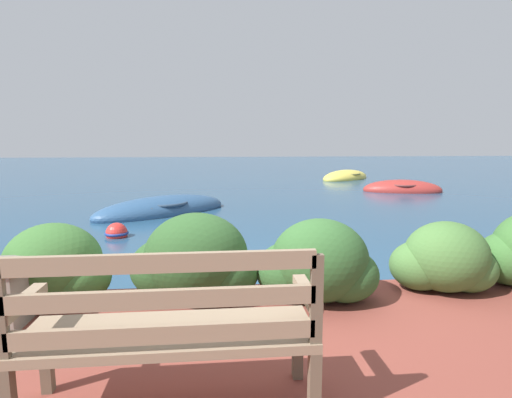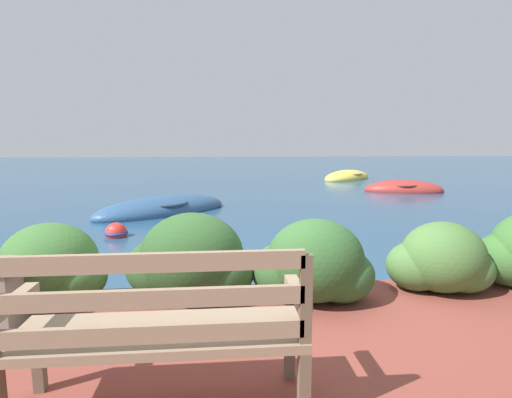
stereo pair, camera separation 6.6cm
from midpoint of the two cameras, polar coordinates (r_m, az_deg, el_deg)
The scene contains 10 objects.
ground_plane at distance 4.22m, azimuth 0.04°, elevation -14.86°, with size 80.00×80.00×0.00m.
park_bench at distance 2.21m, azimuth -13.21°, elevation -17.49°, with size 1.53×0.48×0.93m.
hedge_clump_left at distance 4.09m, azimuth -27.48°, elevation -8.72°, with size 1.06×0.76×0.72m.
hedge_clump_centre at distance 3.73m, azimuth -9.26°, elevation -8.87°, with size 1.18×0.85×0.80m.
hedge_clump_right at distance 3.70m, azimuth 8.29°, elevation -9.33°, with size 1.10×0.80×0.75m.
hedge_clump_far_right at distance 4.29m, azimuth 24.86°, elevation -8.01°, with size 1.00×0.72×0.68m.
rowboat_nearest at distance 9.60m, azimuth -13.37°, elevation -1.58°, with size 3.41×3.06×0.70m.
rowboat_mid at distance 14.13m, azimuth 20.03°, elevation 1.23°, with size 2.71×1.63×0.70m.
rowboat_far at distance 18.22m, azimuth 12.55°, elevation 2.99°, with size 3.15×3.05×0.71m.
mooring_buoy at distance 7.43m, azimuth -19.52°, elevation -4.62°, with size 0.41×0.41×0.37m.
Camera 1 is at (-0.41, -3.86, 1.66)m, focal length 28.00 mm.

